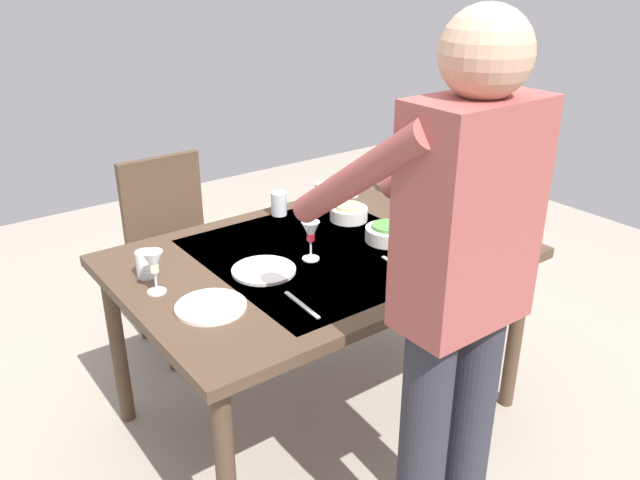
{
  "coord_description": "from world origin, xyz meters",
  "views": [
    {
      "loc": [
        1.31,
        1.76,
        1.78
      ],
      "look_at": [
        0.0,
        0.0,
        0.8
      ],
      "focal_mm": 35.83,
      "sensor_mm": 36.0,
      "label": 1
    }
  ],
  "objects_px": {
    "water_cup_far_left": "(279,204)",
    "side_bowl_bread": "(349,212)",
    "water_cup_far_right": "(323,193)",
    "dinner_plate_far": "(211,307)",
    "wine_glass_right": "(311,234)",
    "water_cup_near_left": "(351,186)",
    "chair_near": "(174,240)",
    "wine_bottle": "(402,175)",
    "water_cup_near_right": "(146,264)",
    "person_server": "(456,289)",
    "serving_bowl_pasta": "(459,241)",
    "dining_table": "(320,269)",
    "wine_glass_left": "(154,264)",
    "dinner_plate_near": "(264,270)",
    "side_bowl_salad": "(388,233)"
  },
  "relations": [
    {
      "from": "water_cup_near_right",
      "to": "side_bowl_salad",
      "type": "relative_size",
      "value": 0.54
    },
    {
      "from": "person_server",
      "to": "serving_bowl_pasta",
      "type": "xyz_separation_m",
      "value": [
        -0.57,
        -0.48,
        -0.18
      ]
    },
    {
      "from": "chair_near",
      "to": "dinner_plate_far",
      "type": "bearing_deg",
      "value": 72.38
    },
    {
      "from": "person_server",
      "to": "water_cup_near_right",
      "type": "height_order",
      "value": "person_server"
    },
    {
      "from": "dining_table",
      "to": "side_bowl_bread",
      "type": "bearing_deg",
      "value": -147.33
    },
    {
      "from": "water_cup_far_right",
      "to": "side_bowl_bread",
      "type": "height_order",
      "value": "water_cup_far_right"
    },
    {
      "from": "wine_bottle",
      "to": "water_cup_far_right",
      "type": "relative_size",
      "value": 3.18
    },
    {
      "from": "water_cup_near_right",
      "to": "water_cup_far_right",
      "type": "bearing_deg",
      "value": -166.78
    },
    {
      "from": "person_server",
      "to": "water_cup_far_left",
      "type": "distance_m",
      "value": 1.22
    },
    {
      "from": "chair_near",
      "to": "water_cup_far_left",
      "type": "bearing_deg",
      "value": 121.39
    },
    {
      "from": "water_cup_near_right",
      "to": "side_bowl_bread",
      "type": "height_order",
      "value": "water_cup_near_right"
    },
    {
      "from": "wine_glass_right",
      "to": "wine_bottle",
      "type": "bearing_deg",
      "value": -158.27
    },
    {
      "from": "water_cup_near_left",
      "to": "person_server",
      "type": "bearing_deg",
      "value": 62.84
    },
    {
      "from": "dining_table",
      "to": "dinner_plate_near",
      "type": "height_order",
      "value": "dinner_plate_near"
    },
    {
      "from": "person_server",
      "to": "water_cup_far_left",
      "type": "bearing_deg",
      "value": -99.93
    },
    {
      "from": "wine_glass_right",
      "to": "side_bowl_bread",
      "type": "xyz_separation_m",
      "value": [
        -0.36,
        -0.22,
        -0.07
      ]
    },
    {
      "from": "person_server",
      "to": "wine_glass_right",
      "type": "distance_m",
      "value": 0.75
    },
    {
      "from": "wine_glass_left",
      "to": "side_bowl_bread",
      "type": "distance_m",
      "value": 0.93
    },
    {
      "from": "wine_bottle",
      "to": "water_cup_near_right",
      "type": "distance_m",
      "value": 1.27
    },
    {
      "from": "chair_near",
      "to": "wine_bottle",
      "type": "xyz_separation_m",
      "value": [
        -0.87,
        0.64,
        0.33
      ]
    },
    {
      "from": "chair_near",
      "to": "water_cup_near_right",
      "type": "distance_m",
      "value": 0.85
    },
    {
      "from": "water_cup_far_left",
      "to": "side_bowl_bread",
      "type": "distance_m",
      "value": 0.31
    },
    {
      "from": "dining_table",
      "to": "person_server",
      "type": "xyz_separation_m",
      "value": [
        0.12,
        0.78,
        0.29
      ]
    },
    {
      "from": "dining_table",
      "to": "water_cup_near_right",
      "type": "xyz_separation_m",
      "value": [
        0.61,
        -0.2,
        0.12
      ]
    },
    {
      "from": "wine_bottle",
      "to": "side_bowl_bread",
      "type": "height_order",
      "value": "wine_bottle"
    },
    {
      "from": "dining_table",
      "to": "chair_near",
      "type": "height_order",
      "value": "chair_near"
    },
    {
      "from": "wine_glass_right",
      "to": "water_cup_far_right",
      "type": "relative_size",
      "value": 1.62
    },
    {
      "from": "dinner_plate_near",
      "to": "dinner_plate_far",
      "type": "distance_m",
      "value": 0.3
    },
    {
      "from": "wine_glass_right",
      "to": "water_cup_near_left",
      "type": "bearing_deg",
      "value": -141.22
    },
    {
      "from": "water_cup_near_left",
      "to": "chair_near",
      "type": "bearing_deg",
      "value": -34.69
    },
    {
      "from": "chair_near",
      "to": "water_cup_far_left",
      "type": "height_order",
      "value": "chair_near"
    },
    {
      "from": "water_cup_far_right",
      "to": "dinner_plate_far",
      "type": "bearing_deg",
      "value": 32.67
    },
    {
      "from": "dining_table",
      "to": "wine_glass_right",
      "type": "height_order",
      "value": "wine_glass_right"
    },
    {
      "from": "wine_glass_left",
      "to": "dinner_plate_near",
      "type": "xyz_separation_m",
      "value": [
        -0.37,
        0.08,
        -0.1
      ]
    },
    {
      "from": "serving_bowl_pasta",
      "to": "dining_table",
      "type": "bearing_deg",
      "value": -33.55
    },
    {
      "from": "person_server",
      "to": "water_cup_near_left",
      "type": "bearing_deg",
      "value": -117.16
    },
    {
      "from": "person_server",
      "to": "water_cup_far_right",
      "type": "distance_m",
      "value": 1.29
    },
    {
      "from": "wine_bottle",
      "to": "dinner_plate_near",
      "type": "bearing_deg",
      "value": 16.47
    },
    {
      "from": "water_cup_far_right",
      "to": "side_bowl_salad",
      "type": "height_order",
      "value": "water_cup_far_right"
    },
    {
      "from": "chair_near",
      "to": "water_cup_near_right",
      "type": "xyz_separation_m",
      "value": [
        0.4,
        0.7,
        0.27
      ]
    },
    {
      "from": "dinner_plate_far",
      "to": "side_bowl_bread",
      "type": "bearing_deg",
      "value": -158.86
    },
    {
      "from": "wine_glass_left",
      "to": "dinner_plate_far",
      "type": "relative_size",
      "value": 0.66
    },
    {
      "from": "wine_glass_left",
      "to": "dinner_plate_far",
      "type": "bearing_deg",
      "value": 115.25
    },
    {
      "from": "water_cup_far_left",
      "to": "side_bowl_salad",
      "type": "bearing_deg",
      "value": 111.45
    },
    {
      "from": "side_bowl_bread",
      "to": "dinner_plate_near",
      "type": "distance_m",
      "value": 0.59
    },
    {
      "from": "water_cup_far_left",
      "to": "water_cup_far_right",
      "type": "distance_m",
      "value": 0.24
    },
    {
      "from": "dining_table",
      "to": "wine_glass_right",
      "type": "xyz_separation_m",
      "value": [
        0.07,
        0.03,
        0.17
      ]
    },
    {
      "from": "dinner_plate_far",
      "to": "wine_glass_left",
      "type": "bearing_deg",
      "value": -64.75
    },
    {
      "from": "water_cup_near_right",
      "to": "dining_table",
      "type": "bearing_deg",
      "value": 161.81
    },
    {
      "from": "water_cup_far_left",
      "to": "dinner_plate_near",
      "type": "distance_m",
      "value": 0.55
    }
  ]
}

